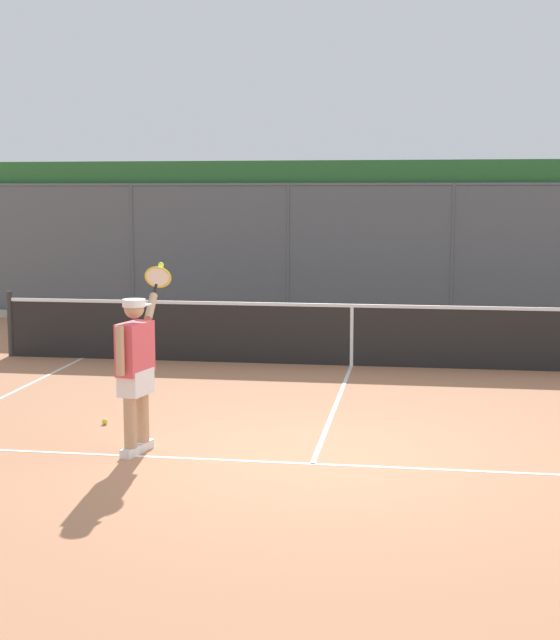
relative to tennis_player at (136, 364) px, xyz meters
The scene contains 6 objects.
ground_plane 2.05m from the tennis_player, behind, with size 60.00×60.00×0.00m, color #B27551.
court_line_markings 2.10m from the tennis_player, 164.73° to the left, with size 8.74×9.58×0.01m.
fence_backdrop 10.63m from the tennis_player, 99.91° to the right, with size 19.60×1.37×3.31m.
tennis_net 5.45m from the tennis_player, 109.61° to the right, with size 11.23×0.09×1.07m.
tennis_player is the anchor object (origin of this frame).
tennis_ball_near_net 1.56m from the tennis_player, 55.55° to the right, with size 0.07×0.07×0.07m, color #C1D138.
Camera 1 is at (-0.99, 8.98, 2.64)m, focal length 51.36 mm.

